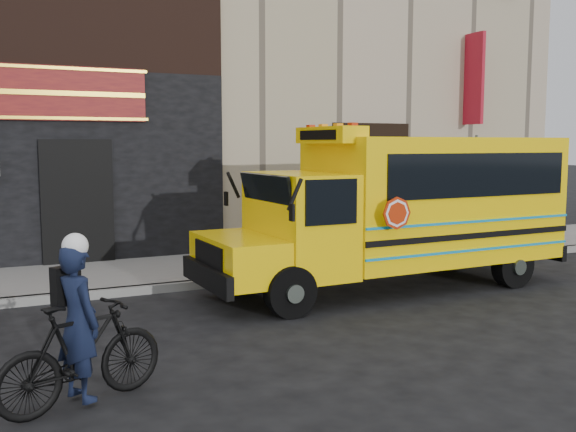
{
  "coord_description": "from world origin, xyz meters",
  "views": [
    {
      "loc": [
        -4.8,
        -8.53,
        2.64
      ],
      "look_at": [
        0.0,
        1.85,
        1.34
      ],
      "focal_mm": 40.0,
      "sensor_mm": 36.0,
      "label": 1
    }
  ],
  "objects_px": {
    "school_bus": "(405,206)",
    "cyclist": "(78,327)",
    "bicycle": "(82,354)",
    "sign_pole": "(475,191)"
  },
  "relations": [
    {
      "from": "bicycle",
      "to": "cyclist",
      "type": "xyz_separation_m",
      "value": [
        -0.02,
        0.07,
        0.26
      ]
    },
    {
      "from": "cyclist",
      "to": "sign_pole",
      "type": "bearing_deg",
      "value": -88.06
    },
    {
      "from": "sign_pole",
      "to": "school_bus",
      "type": "bearing_deg",
      "value": -151.75
    },
    {
      "from": "school_bus",
      "to": "bicycle",
      "type": "xyz_separation_m",
      "value": [
        -6.09,
        -3.16,
        -0.97
      ]
    },
    {
      "from": "sign_pole",
      "to": "cyclist",
      "type": "distance_m",
      "value": 10.37
    },
    {
      "from": "sign_pole",
      "to": "cyclist",
      "type": "height_order",
      "value": "sign_pole"
    },
    {
      "from": "school_bus",
      "to": "cyclist",
      "type": "bearing_deg",
      "value": -153.2
    },
    {
      "from": "school_bus",
      "to": "cyclist",
      "type": "height_order",
      "value": "school_bus"
    },
    {
      "from": "school_bus",
      "to": "sign_pole",
      "type": "bearing_deg",
      "value": 28.25
    },
    {
      "from": "school_bus",
      "to": "bicycle",
      "type": "bearing_deg",
      "value": -152.63
    }
  ]
}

